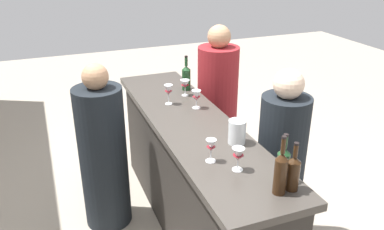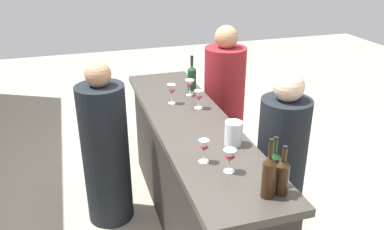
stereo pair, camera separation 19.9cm
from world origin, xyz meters
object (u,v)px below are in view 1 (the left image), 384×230
wine_bottle_center_olive_green (283,164)px  wine_glass_near_center (196,96)px  person_center_guest (280,168)px  person_left_guest (217,110)px  wine_glass_far_center (211,146)px  water_pitcher (237,132)px  person_right_guest (103,155)px  wine_glass_near_right (238,155)px  wine_bottle_second_right_olive_green (186,77)px  wine_bottle_second_left_amber_brown (293,172)px  wine_glass_near_left (185,85)px  wine_bottle_leftmost_amber_brown (281,172)px  wine_glass_far_left (168,91)px

wine_bottle_center_olive_green → wine_glass_near_center: wine_bottle_center_olive_green is taller
person_center_guest → wine_bottle_center_olive_green: bearing=70.3°
person_left_guest → person_center_guest: 1.08m
wine_glass_far_center → water_pitcher: size_ratio=0.92×
wine_glass_near_center → person_left_guest: person_left_guest is taller
person_center_guest → person_right_guest: 1.40m
wine_glass_near_right → wine_bottle_second_right_olive_green: bearing=-8.1°
wine_glass_near_right → wine_glass_far_center: size_ratio=0.98×
wine_glass_near_center → wine_glass_far_center: (-0.81, 0.23, 0.00)m
wine_bottle_center_olive_green → wine_bottle_second_right_olive_green: bearing=-0.9°
person_right_guest → wine_bottle_second_right_olive_green: bearing=10.3°
water_pitcher → wine_bottle_second_left_amber_brown: bearing=-176.9°
wine_bottle_second_right_olive_green → person_left_guest: (0.06, -0.34, -0.40)m
wine_glass_near_left → wine_glass_near_right: 1.27m
wine_glass_near_center → person_center_guest: bearing=-142.5°
wine_glass_far_center → wine_bottle_center_olive_green: bearing=-140.7°
wine_bottle_leftmost_amber_brown → wine_glass_near_left: bearing=-1.5°
wine_glass_far_center → person_center_guest: 0.84m
wine_bottle_center_olive_green → person_center_guest: bearing=-34.6°
wine_glass_far_left → wine_glass_far_center: (-0.97, 0.05, -0.01)m
wine_glass_near_right → person_left_guest: bearing=-20.4°
person_right_guest → wine_glass_near_right: bearing=-69.4°
wine_glass_near_left → wine_bottle_center_olive_green: bearing=-178.5°
wine_bottle_center_olive_green → person_center_guest: 0.83m
wine_bottle_center_olive_green → wine_bottle_second_right_olive_green: 1.59m
wine_bottle_center_olive_green → wine_glass_near_left: bearing=1.5°
wine_bottle_leftmost_amber_brown → wine_bottle_second_left_amber_brown: bearing=-86.3°
person_left_guest → wine_glass_near_right: bearing=91.4°
wine_glass_far_center → person_left_guest: 1.51m
wine_glass_far_left → person_right_guest: bearing=92.8°
person_center_guest → person_left_guest: bearing=-73.6°
wine_glass_near_center → wine_bottle_second_right_olive_green: bearing=-10.0°
wine_glass_near_right → wine_glass_far_left: bearing=2.9°
wine_bottle_center_olive_green → person_left_guest: size_ratio=0.19×
wine_glass_near_right → person_right_guest: (1.09, 0.63, -0.45)m
wine_bottle_leftmost_amber_brown → wine_glass_far_center: bearing=25.2°
wine_bottle_center_olive_green → wine_glass_far_left: wine_bottle_center_olive_green is taller
wine_glass_far_center → water_pitcher: water_pitcher is taller
wine_bottle_second_right_olive_green → wine_glass_far_center: wine_bottle_second_right_olive_green is taller
water_pitcher → person_right_guest: size_ratio=0.12×
wine_bottle_second_right_olive_green → person_left_guest: 0.53m
water_pitcher → person_right_guest: 1.19m
wine_bottle_second_left_amber_brown → wine_glass_near_right: size_ratio=1.95×
wine_glass_near_center → wine_glass_far_left: (0.16, 0.18, 0.02)m
wine_bottle_leftmost_amber_brown → wine_bottle_second_right_olive_green: 1.68m
wine_bottle_second_left_amber_brown → wine_bottle_second_right_olive_green: wine_bottle_second_right_olive_green is taller
wine_glass_near_left → person_center_guest: 1.07m
wine_bottle_second_left_amber_brown → person_right_guest: person_right_guest is taller
wine_bottle_leftmost_amber_brown → person_left_guest: size_ratio=0.22×
wine_bottle_center_olive_green → wine_glass_near_right: (0.20, 0.17, -0.01)m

